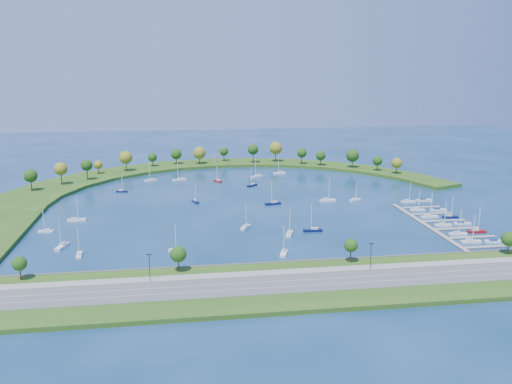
{
  "coord_description": "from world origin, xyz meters",
  "views": [
    {
      "loc": [
        -39.49,
        -297.37,
        75.76
      ],
      "look_at": [
        5.0,
        5.0,
        4.0
      ],
      "focal_mm": 38.46,
      "sensor_mm": 36.0,
      "label": 1
    }
  ],
  "objects": [
    {
      "name": "south_shoreline",
      "position": [
        0.03,
        -122.88,
        1.0
      ],
      "size": [
        420.0,
        43.1,
        11.6
      ],
      "color": "#264F15",
      "rests_on": "ground"
    },
    {
      "name": "moored_boat_2",
      "position": [
        -38.1,
        61.93,
        0.97
      ],
      "size": [
        9.86,
        6.14,
        14.06
      ],
      "rotation": [
        0.0,
        0.0,
        3.54
      ],
      "color": "silver",
      "rests_on": "ground"
    },
    {
      "name": "moored_boat_11",
      "position": [
        10.01,
        -64.82,
        0.92
      ],
      "size": [
        5.08,
        8.87,
        12.58
      ],
      "rotation": [
        0.0,
        0.0,
        1.24
      ],
      "color": "silver",
      "rests_on": "ground"
    },
    {
      "name": "docked_boat_9",
      "position": [
        95.97,
        -35.62,
        0.66
      ],
      "size": [
        9.03,
        3.14,
        1.81
      ],
      "rotation": [
        0.0,
        0.0,
        -0.07
      ],
      "color": "silver",
      "rests_on": "ground"
    },
    {
      "name": "docked_boat_0",
      "position": [
        85.51,
        -87.39,
        0.93
      ],
      "size": [
        8.77,
        3.11,
        12.65
      ],
      "rotation": [
        0.0,
        0.0,
        -0.08
      ],
      "color": "silver",
      "rests_on": "ground"
    },
    {
      "name": "moored_boat_7",
      "position": [
        21.89,
        -61.05,
        0.94
      ],
      "size": [
        8.91,
        2.7,
        13.01
      ],
      "rotation": [
        0.0,
        0.0,
        3.12
      ],
      "color": "#0A103E",
      "rests_on": "ground"
    },
    {
      "name": "moored_boat_10",
      "position": [
        12.36,
        -9.36,
        0.94
      ],
      "size": [
        9.26,
        4.41,
        13.13
      ],
      "rotation": [
        0.0,
        0.0,
        3.36
      ],
      "color": "#0A103E",
      "rests_on": "ground"
    },
    {
      "name": "moored_boat_6",
      "position": [
        -13.17,
        54.88,
        0.86
      ],
      "size": [
        5.71,
        6.78,
        10.26
      ],
      "rotation": [
        0.0,
        0.0,
        2.2
      ],
      "color": "maroon",
      "rests_on": "ground"
    },
    {
      "name": "ground",
      "position": [
        0.0,
        0.0,
        0.0
      ],
      "size": [
        700.0,
        700.0,
        0.0
      ],
      "primitive_type": "plane",
      "color": "#082D48",
      "rests_on": "ground"
    },
    {
      "name": "moored_boat_5",
      "position": [
        -40.4,
        -82.07,
        0.92
      ],
      "size": [
        7.59,
        7.9,
        12.58
      ],
      "rotation": [
        0.0,
        0.0,
        2.32
      ],
      "color": "silver",
      "rests_on": "ground"
    },
    {
      "name": "moored_boat_4",
      "position": [
        2.56,
        -89.92,
        0.92
      ],
      "size": [
        5.01,
        8.81,
        12.48
      ],
      "rotation": [
        0.0,
        0.0,
        4.38
      ],
      "color": "silver",
      "rests_on": "ground"
    },
    {
      "name": "harbor_tower",
      "position": [
        -10.2,
        119.28,
        4.16
      ],
      "size": [
        2.6,
        2.6,
        4.21
      ],
      "color": "gray",
      "rests_on": "breakwater"
    },
    {
      "name": "docked_boat_6",
      "position": [
        85.5,
        -47.34,
        0.94
      ],
      "size": [
        8.99,
        2.72,
        13.13
      ],
      "rotation": [
        0.0,
        0.0,
        0.02
      ],
      "color": "silver",
      "rests_on": "ground"
    },
    {
      "name": "moored_boat_17",
      "position": [
        -79.64,
        -80.01,
        0.89
      ],
      "size": [
        2.77,
        7.85,
        11.32
      ],
      "rotation": [
        0.0,
        0.0,
        1.65
      ],
      "color": "silver",
      "rests_on": "ground"
    },
    {
      "name": "breakwater_trees",
      "position": [
        -7.16,
        89.37,
        10.76
      ],
      "size": [
        242.45,
        92.99,
        15.41
      ],
      "color": "#382314",
      "rests_on": "breakwater"
    },
    {
      "name": "docked_boat_2",
      "position": [
        85.52,
        -76.15,
        0.9
      ],
      "size": [
        8.26,
        2.83,
        11.94
      ],
      "rotation": [
        0.0,
        0.0,
        -0.07
      ],
      "color": "silver",
      "rests_on": "ground"
    },
    {
      "name": "docked_boat_7",
      "position": [
        96.03,
        -48.79,
        0.89
      ],
      "size": [
        7.94,
        3.45,
        11.29
      ],
      "rotation": [
        0.0,
        0.0,
        -0.17
      ],
      "color": "#0A103E",
      "rests_on": "ground"
    },
    {
      "name": "docked_boat_1",
      "position": [
        95.97,
        -88.7,
        0.66
      ],
      "size": [
        9.08,
        3.52,
        1.81
      ],
      "rotation": [
        0.0,
        0.0,
        -0.12
      ],
      "color": "silver",
      "rests_on": "ground"
    },
    {
      "name": "moored_boat_8",
      "position": [
        -29.81,
        1.8,
        0.87
      ],
      "size": [
        4.12,
        7.49,
        10.61
      ],
      "rotation": [
        0.0,
        0.0,
        5.02
      ],
      "color": "#0A103E",
      "rests_on": "ground"
    },
    {
      "name": "moored_boat_13",
      "position": [
        14.25,
        65.42,
        0.95
      ],
      "size": [
        9.23,
        6.84,
        13.5
      ],
      "rotation": [
        0.0,
        0.0,
        3.67
      ],
      "color": "silver",
      "rests_on": "ground"
    },
    {
      "name": "breakwater",
      "position": [
        -46.33,
        48.72,
        0.99
      ],
      "size": [
        286.74,
        247.64,
        2.0
      ],
      "color": "#264F15",
      "rests_on": "ground"
    },
    {
      "name": "docked_boat_11",
      "position": [
        97.86,
        -14.72,
        0.69
      ],
      "size": [
        9.28,
        2.79,
        1.88
      ],
      "rotation": [
        0.0,
        0.0,
        0.02
      ],
      "color": "silver",
      "rests_on": "ground"
    },
    {
      "name": "moored_boat_18",
      "position": [
        -56.75,
        63.09,
        0.92
      ],
      "size": [
        8.61,
        5.9,
        12.42
      ],
      "rotation": [
        0.0,
        0.0,
        3.61
      ],
      "color": "silver",
      "rests_on": "ground"
    },
    {
      "name": "moored_boat_9",
      "position": [
        -8.27,
        -51.4,
        0.9
      ],
      "size": [
        6.16,
        8.12,
        11.94
      ],
      "rotation": [
        0.0,
        0.0,
        1.02
      ],
      "color": "silver",
      "rests_on": "ground"
    },
    {
      "name": "docked_boat_5",
      "position": [
        95.98,
        -60.63,
        0.62
      ],
      "size": [
        8.45,
        3.42,
        1.68
      ],
      "rotation": [
        0.0,
        0.0,
        -0.14
      ],
      "color": "silver",
      "rests_on": "ground"
    },
    {
      "name": "moored_boat_1",
      "position": [
        -88.54,
        -68.14,
        0.95
      ],
      "size": [
        5.02,
        9.58,
        13.56
      ],
      "rotation": [
        0.0,
        0.0,
        4.43
      ],
      "color": "silver",
      "rests_on": "ground"
    },
    {
      "name": "dock_system",
      "position": [
        85.3,
        -61.0,
        0.35
      ],
      "size": [
        24.28,
        82.0,
        1.6
      ],
      "color": "gray",
      "rests_on": "ground"
    },
    {
      "name": "moored_boat_15",
      "position": [
        43.96,
        -6.99,
        0.96
      ],
      "size": [
        9.47,
        3.22,
        13.69
      ],
      "rotation": [
        0.0,
        0.0,
        6.35
      ],
      "color": "silver",
      "rests_on": "ground"
    },
    {
      "name": "moored_boat_14",
      "position": [
        31.93,
        74.4,
        0.94
      ],
      "size": [
        9.09,
        3.58,
        13.0
      ],
      "rotation": [
        0.0,
        0.0,
        3.27
      ],
      "color": "silver",
      "rests_on": "ground"
    },
    {
      "name": "moored_boat_3",
      "position": [
        59.94,
        -7.79,
        0.87
      ],
      "size": [
        7.43,
        5.3,
        10.79
      ],
      "rotation": [
        0.0,
        0.0,
        0.5
      ],
      "color": "silver",
      "rests_on": "ground"
    },
    {
      "name": "docked_boat_4",
      "position": [
        85.52,
        -62.03,
        0.91
      ],
      "size": [
        8.31,
        2.93,
        11.98
      ],
      "rotation": [
        0.0,
        0.0,
        -0.08
      ],
      "color": "silver",
      "rests_on": "ground"
    },
    {
      "name": "docked_boat_10",
      "position": [
        87.92,
        -16.13,
        0.9
      ],
      "size": [
        8.13,
        2.85,
        11.74
      ],
      "rotation": [
        0.0,
        0.0,
        -0.08
      ],
      "color": "silver",
      "rests_on": "ground"
    },
    {
      "name": "docked_boat_8",
      "position": [
        85.53,
        -33.39,
        0.89
      ],
      "size": [
        7.95,
        3.26,
        11.34
      ],
      "rotation": [
        0.0,
        0.0,
        -0.15
      ],
      "color": "silver",
      "rests_on": "ground"
    },
    {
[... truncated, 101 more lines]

